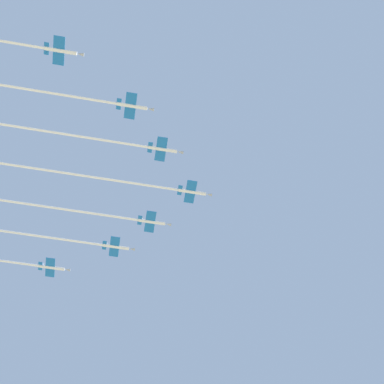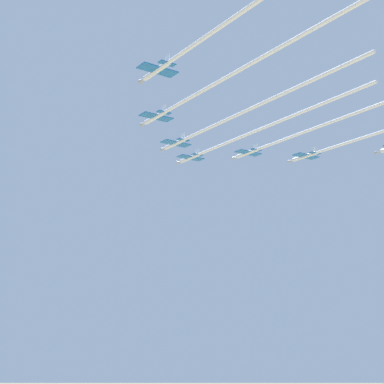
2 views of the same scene
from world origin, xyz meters
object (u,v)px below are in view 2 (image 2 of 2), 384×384
Objects in this scene: jet_lead at (240,137)px; jet_port_outer at (210,87)px; jet_starboard_outer at (348,142)px; jet_center_rear at (233,18)px; jet_starboard_inner at (306,132)px; jet_port_inner at (227,120)px.

jet_lead is 1.04× the size of jet_port_outer.
jet_center_rear reaches higher than jet_starboard_outer.
jet_center_rear is at bearing -146.94° from jet_starboard_inner.
jet_port_outer is (-24.74, 26.12, 0.68)m from jet_lead.
jet_port_outer is (-13.17, 40.92, -0.29)m from jet_starboard_inner.
jet_port_inner is 18.06m from jet_port_outer.
jet_lead reaches higher than jet_port_inner.
jet_center_rear is at bearing -118.11° from jet_port_outer.
jet_center_rear is (-26.99, 12.00, 0.53)m from jet_port_outer.
jet_starboard_outer is at bearing -14.39° from jet_starboard_inner.
jet_center_rear is (-37.61, 67.06, 1.89)m from jet_starboard_outer.
jet_starboard_inner reaches higher than jet_lead.
jet_center_rear reaches higher than jet_port_inner.
jet_starboard_inner reaches higher than jet_starboard_outer.
jet_port_outer is 29.54m from jet_center_rear.
jet_lead is 1.29× the size of jet_starboard_outer.
jet_port_outer is at bearing -166.29° from jet_starboard_inner.
jet_port_outer is at bearing -173.23° from jet_starboard_outer.
jet_port_inner is 0.95× the size of jet_center_rear.
jet_starboard_inner is at bearing 33.06° from jet_center_rear.
jet_port_inner is 1.25× the size of jet_starboard_outer.
jet_starboard_inner is 1.05× the size of jet_port_outer.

